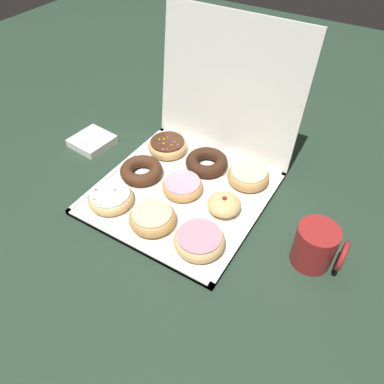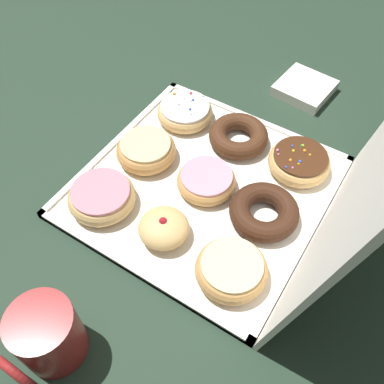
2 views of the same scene
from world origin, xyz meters
name	(u,v)px [view 1 (image 1 of 2)]	position (x,y,z in m)	size (l,w,h in m)	color
ground_plane	(182,195)	(0.00, 0.00, 0.00)	(3.00, 3.00, 0.00)	#233828
donut_box	(181,194)	(0.00, 0.00, 0.01)	(0.43, 0.43, 0.01)	white
box_lid_open	(229,89)	(0.00, 0.25, 0.20)	(0.43, 0.40, 0.01)	white
sprinkle_donut_0	(111,198)	(-0.13, -0.13, 0.03)	(0.12, 0.12, 0.04)	#E5B770
glazed_ring_donut_1	(152,218)	(0.00, -0.13, 0.03)	(0.12, 0.12, 0.04)	tan
pink_frosted_donut_2	(199,240)	(0.13, -0.13, 0.03)	(0.12, 0.12, 0.04)	#E5B770
chocolate_cake_ring_donut_3	(142,170)	(-0.13, 0.00, 0.03)	(0.12, 0.12, 0.03)	#472816
pink_frosted_donut_4	(181,185)	(0.00, 0.01, 0.03)	(0.11, 0.11, 0.03)	tan
jelly_filled_donut_5	(225,204)	(0.13, 0.00, 0.03)	(0.09, 0.09, 0.05)	#E5B770
sprinkle_donut_6	(168,146)	(-0.13, 0.13, 0.03)	(0.12, 0.12, 0.04)	tan
chocolate_cake_ring_donut_7	(207,162)	(0.01, 0.13, 0.03)	(0.12, 0.12, 0.04)	#381E11
glazed_ring_donut_8	(248,176)	(0.13, 0.13, 0.03)	(0.12, 0.12, 0.04)	tan
coffee_mug	(316,246)	(0.37, -0.03, 0.05)	(0.11, 0.09, 0.10)	maroon
napkin_stack	(92,141)	(-0.36, 0.05, 0.01)	(0.11, 0.11, 0.02)	white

